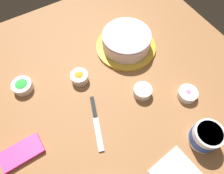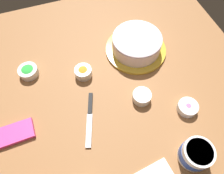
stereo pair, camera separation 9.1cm
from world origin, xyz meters
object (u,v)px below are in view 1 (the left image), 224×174
spreading_knife (95,118)px  sprinkle_bowl_orange (80,77)px  sprinkle_bowl_green (22,86)px  frosted_cake (126,41)px  sprinkle_bowl_pink (188,94)px  sprinkle_bowl_rainbow (143,91)px  frosting_tub (206,136)px  candy_box_upper (22,153)px

spreading_knife → sprinkle_bowl_orange: bearing=-98.2°
spreading_knife → sprinkle_bowl_orange: (-0.03, -0.20, 0.02)m
sprinkle_bowl_green → frosted_cake: bearing=176.3°
spreading_knife → sprinkle_bowl_green: sprinkle_bowl_green is taller
sprinkle_bowl_pink → sprinkle_bowl_rainbow: bearing=-33.8°
frosting_tub → sprinkle_bowl_green: size_ratio=1.28×
sprinkle_bowl_rainbow → sprinkle_bowl_orange: bearing=-45.1°
sprinkle_bowl_green → candy_box_upper: bearing=69.8°
sprinkle_bowl_rainbow → candy_box_upper: bearing=-2.0°
sprinkle_bowl_orange → sprinkle_bowl_pink: 0.48m
frosted_cake → sprinkle_bowl_orange: 0.29m
spreading_knife → sprinkle_bowl_pink: (-0.39, 0.11, 0.01)m
sprinkle_bowl_orange → candy_box_upper: size_ratio=0.49×
candy_box_upper → sprinkle_bowl_green: bearing=-111.9°
frosting_tub → sprinkle_bowl_pink: 0.20m
frosted_cake → spreading_knife: size_ratio=1.29×
sprinkle_bowl_orange → candy_box_upper: (0.34, 0.18, -0.01)m
sprinkle_bowl_orange → sprinkle_bowl_rainbow: sprinkle_bowl_orange is taller
candy_box_upper → frosting_tub: bearing=151.8°
frosting_tub → sprinkle_bowl_rainbow: bearing=-74.1°
frosting_tub → sprinkle_bowl_orange: 0.57m
sprinkle_bowl_rainbow → spreading_knife: bearing=-0.7°
frosted_cake → spreading_knife: (0.31, 0.26, -0.04)m
sprinkle_bowl_pink → candy_box_upper: sprinkle_bowl_pink is taller
frosting_tub → sprinkle_bowl_orange: bearing=-59.9°
frosted_cake → candy_box_upper: 0.66m
sprinkle_bowl_rainbow → frosted_cake: bearing=-107.3°
sprinkle_bowl_pink → sprinkle_bowl_green: (0.60, -0.40, 0.00)m
frosted_cake → sprinkle_bowl_rainbow: frosted_cake is taller
sprinkle_bowl_pink → frosting_tub: bearing=66.5°
frosted_cake → frosting_tub: 0.55m
spreading_knife → sprinkle_bowl_rainbow: 0.23m
frosted_cake → sprinkle_bowl_rainbow: 0.27m
sprinkle_bowl_orange → candy_box_upper: sprinkle_bowl_orange is taller
frosting_tub → sprinkle_bowl_orange: size_ratio=1.45×
frosting_tub → sprinkle_bowl_pink: bearing=-113.5°
frosting_tub → sprinkle_bowl_green: frosting_tub is taller
frosting_tub → candy_box_upper: size_ratio=0.71×
spreading_knife → sprinkle_bowl_green: size_ratio=2.63×
sprinkle_bowl_rainbow → sprinkle_bowl_green: sprinkle_bowl_green is taller
frosting_tub → sprinkle_bowl_rainbow: size_ratio=1.41×
sprinkle_bowl_green → sprinkle_bowl_pink: bearing=146.3°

